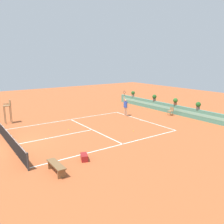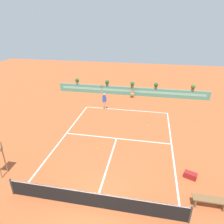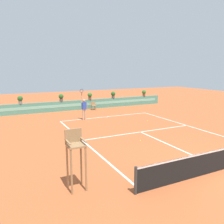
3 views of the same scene
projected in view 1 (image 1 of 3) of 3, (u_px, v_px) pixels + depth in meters
The scene contains 15 objects.
ground_plane at pixel (88, 131), 19.06m from camera, with size 60.00×60.00×0.00m, color #B2562D.
court_lines at pixel (95, 129), 19.46m from camera, with size 8.32×11.94×0.01m.
net at pixel (9, 138), 15.58m from camera, with size 8.92×0.10×1.00m.
back_wall_barrier at pixel (174, 109), 24.77m from camera, with size 18.00×0.21×1.00m.
umpire_chair at pixel (8, 109), 20.96m from camera, with size 0.60×0.60×2.14m.
ball_kid_chair at pixel (171, 111), 24.16m from camera, with size 0.44×0.44×0.85m.
bench_courtside at pixel (56, 166), 11.86m from camera, with size 1.60×0.44×0.51m.
gear_bag at pixel (84, 157), 13.42m from camera, with size 0.70×0.36×0.36m, color maroon.
tennis_player at pixel (126, 106), 23.70m from camera, with size 0.61×0.29×2.58m.
tennis_ball_near_baseline at pixel (68, 129), 19.24m from camera, with size 0.07×0.07×0.07m, color #CCE033.
tennis_ball_mid_court at pixel (133, 131), 18.82m from camera, with size 0.07×0.07×0.07m, color #CCE033.
potted_plant_right at pixel (198, 105), 22.25m from camera, with size 0.48×0.48×0.72m.
potted_plant_left at pixel (154, 97), 26.88m from camera, with size 0.48×0.48×0.72m.
potted_plant_far_left at pixel (133, 93), 29.92m from camera, with size 0.48×0.48×0.72m.
potted_plant_centre at pixel (175, 101), 24.45m from camera, with size 0.48×0.48×0.72m.
Camera 1 is at (16.07, -2.89, 5.66)m, focal length 37.55 mm.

